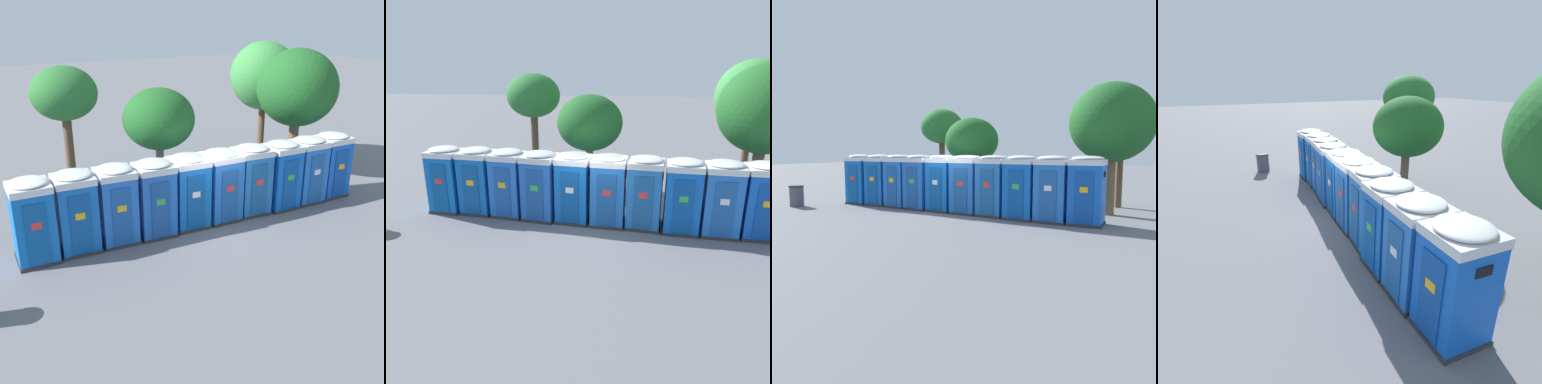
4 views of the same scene
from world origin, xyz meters
The scene contains 14 objects.
ground_plane centered at (0.00, 0.00, 0.00)m, with size 120.00×120.00×0.00m, color slate.
portapotty_0 centered at (-5.64, 0.63, 1.28)m, with size 1.25×1.27×2.54m.
portapotty_1 centered at (-4.38, 0.61, 1.28)m, with size 1.32×1.32×2.54m.
portapotty_2 centered at (-3.12, 0.48, 1.28)m, with size 1.29×1.33×2.54m.
portapotty_3 centered at (-1.87, 0.30, 1.28)m, with size 1.34×1.34×2.54m.
portapotty_4 centered at (-0.61, 0.23, 1.28)m, with size 1.33×1.33×2.54m.
portapotty_5 centered at (0.64, 0.10, 1.28)m, with size 1.29×1.28×2.54m.
portapotty_6 centered at (1.90, 0.01, 1.28)m, with size 1.34×1.34×2.54m.
portapotty_7 centered at (3.15, -0.19, 1.28)m, with size 1.29×1.28×2.54m.
portapotty_8 centered at (4.41, -0.27, 1.28)m, with size 1.31×1.29×2.54m.
portapotty_9 centered at (5.67, -0.31, 1.28)m, with size 1.30×1.26×2.54m.
street_tree_1 centered at (-0.32, 2.76, 3.20)m, with size 2.66×2.66×4.36m.
street_tree_3 centered at (-3.13, 4.77, 4.05)m, with size 2.44×2.44×5.12m.
trash_can centered at (-7.83, -1.54, 0.51)m, with size 0.70×0.70×1.02m.
Camera 4 is at (9.11, -4.22, 4.92)m, focal length 28.00 mm.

